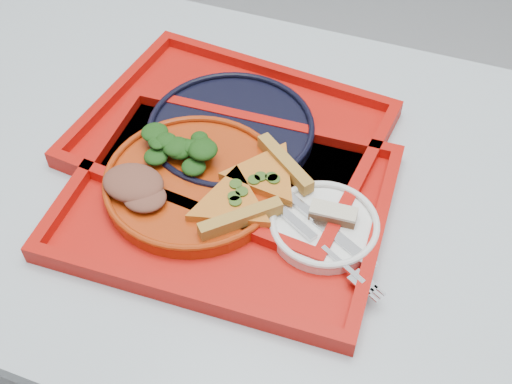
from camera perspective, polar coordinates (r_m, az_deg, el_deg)
table at (r=1.01m, az=6.29°, el=-3.16°), size 1.60×0.80×0.75m
tray_main at (r=0.93m, az=-2.62°, el=-1.15°), size 0.46×0.37×0.01m
tray_far at (r=1.02m, az=-2.20°, el=4.87°), size 0.48×0.39×0.01m
dinner_plate at (r=0.94m, az=-5.53°, el=0.79°), size 0.26×0.26×0.02m
side_plate at (r=0.89m, az=6.05°, el=-3.12°), size 0.15×0.15×0.01m
navy_plate at (r=1.01m, az=-2.22°, el=5.44°), size 0.26×0.26×0.02m
pizza_slice_a at (r=0.89m, az=-2.24°, el=-0.81°), size 0.18×0.18×0.02m
pizza_slice_b at (r=0.92m, az=0.85°, el=1.75°), size 0.18×0.18×0.02m
salad_heap at (r=0.95m, az=-6.89°, el=4.60°), size 0.10×0.09×0.05m
meat_portion at (r=0.92m, az=-10.86°, el=0.80°), size 0.09×0.07×0.03m
dessert_bar at (r=0.88m, az=6.88°, el=-1.93°), size 0.07×0.03×0.02m
knife at (r=0.88m, az=6.05°, el=-2.91°), size 0.17×0.10×0.01m
fork at (r=0.85m, az=5.86°, el=-4.76°), size 0.17×0.11×0.01m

